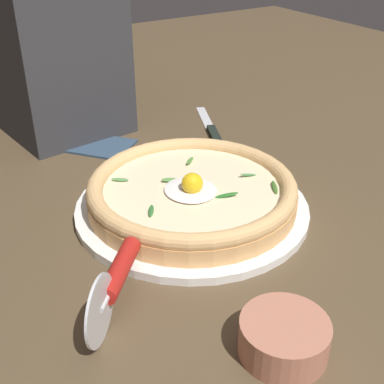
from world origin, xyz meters
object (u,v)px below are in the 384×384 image
at_px(pizza, 192,191).
at_px(pizza_cutter, 115,280).
at_px(side_bowl, 284,337).
at_px(table_knife, 211,129).
at_px(folded_napkin, 94,144).

height_order(pizza, pizza_cutter, pizza_cutter).
distance_m(side_bowl, table_knife, 0.57).
distance_m(pizza, pizza_cutter, 0.22).
relative_size(side_bowl, pizza_cutter, 0.74).
bearing_deg(side_bowl, table_knife, -26.74).
relative_size(pizza_cutter, folded_napkin, 0.88).
bearing_deg(pizza_cutter, side_bowl, -142.39).
distance_m(pizza, table_knife, 0.30).
distance_m(pizza_cutter, folded_napkin, 0.45).
distance_m(pizza_cutter, table_knife, 0.52).
bearing_deg(folded_napkin, pizza, -173.40).
height_order(pizza_cutter, folded_napkin, pizza_cutter).
bearing_deg(pizza, pizza_cutter, 125.33).
bearing_deg(pizza, table_knife, -39.47).
bearing_deg(folded_napkin, side_bowl, 176.79).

